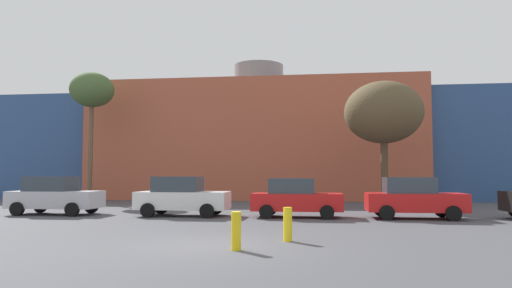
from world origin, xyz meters
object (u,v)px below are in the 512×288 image
at_px(parked_car_2, 296,198).
at_px(bare_tree_1, 383,113).
at_px(parked_car_0, 55,195).
at_px(bare_tree_0, 92,91).
at_px(bollard_yellow_0, 236,231).
at_px(bollard_yellow_1, 288,224).
at_px(parked_car_1, 182,196).
at_px(parked_car_3, 413,198).

relative_size(parked_car_2, bare_tree_1, 0.55).
distance_m(parked_car_0, bare_tree_0, 11.41).
distance_m(bare_tree_0, bollard_yellow_0, 22.90).
height_order(parked_car_2, bollard_yellow_1, parked_car_2).
bearing_deg(bollard_yellow_1, bare_tree_0, 130.88).
height_order(bare_tree_1, bollard_yellow_1, bare_tree_1).
distance_m(parked_car_2, bollard_yellow_0, 8.85).
xyz_separation_m(parked_car_1, bare_tree_1, (9.63, 6.16, 4.36)).
bearing_deg(bollard_yellow_0, parked_car_0, 138.45).
distance_m(parked_car_1, bollard_yellow_0, 9.62).
relative_size(bare_tree_1, bollard_yellow_0, 7.54).
xyz_separation_m(parked_car_0, parked_car_3, (15.85, 0.00, -0.01)).
xyz_separation_m(bare_tree_0, bollard_yellow_1, (13.91, -16.06, -6.87)).
height_order(parked_car_0, parked_car_2, parked_car_0).
relative_size(parked_car_1, bollard_yellow_1, 4.32).
bearing_deg(bollard_yellow_0, bollard_yellow_1, 55.41).
bearing_deg(bollard_yellow_1, bollard_yellow_0, -124.59).
relative_size(bare_tree_1, bollard_yellow_1, 7.54).
distance_m(parked_car_3, bare_tree_0, 21.72).
distance_m(parked_car_2, bollard_yellow_1, 7.12).
bearing_deg(bollard_yellow_1, parked_car_2, 90.51).
bearing_deg(parked_car_0, parked_car_3, 0.00).
xyz_separation_m(parked_car_2, bollard_yellow_0, (-1.09, -8.78, -0.36)).
distance_m(parked_car_2, bare_tree_1, 8.86).
bearing_deg(parked_car_3, parked_car_1, -180.00).
relative_size(parked_car_1, bollard_yellow_0, 4.32).
bearing_deg(bare_tree_1, parked_car_3, -87.77).
distance_m(parked_car_0, parked_car_3, 15.85).
bearing_deg(parked_car_2, parked_car_0, 180.00).
bearing_deg(parked_car_2, parked_car_3, 0.00).
bearing_deg(parked_car_1, bollard_yellow_1, -54.49).
relative_size(parked_car_2, parked_car_3, 0.97).
bearing_deg(bare_tree_1, bollard_yellow_0, -110.89).
xyz_separation_m(parked_car_1, bare_tree_0, (-8.83, 8.95, 6.47)).
distance_m(parked_car_1, parked_car_3, 9.87).
bearing_deg(bollard_yellow_1, parked_car_3, 56.02).
height_order(bare_tree_0, bollard_yellow_1, bare_tree_0).
distance_m(parked_car_1, bare_tree_0, 14.14).
bearing_deg(bollard_yellow_0, bare_tree_0, 125.74).
relative_size(parked_car_0, bare_tree_1, 0.57).
relative_size(bollard_yellow_0, bollard_yellow_1, 1.00).
relative_size(parked_car_0, bare_tree_0, 0.47).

